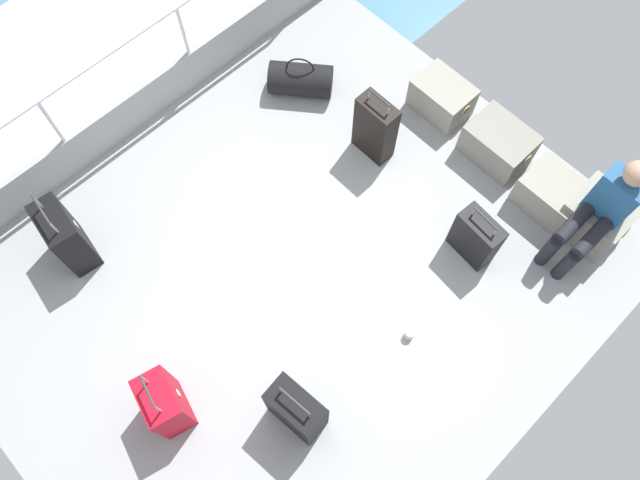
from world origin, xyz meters
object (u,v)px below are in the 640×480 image
(suitcase_0, at_px, (375,128))
(suitcase_1, at_px, (297,410))
(paper_cup, at_px, (410,334))
(cargo_crate_2, at_px, (555,197))
(cargo_crate_1, at_px, (498,144))
(suitcase_3, at_px, (66,236))
(duffel_bag, at_px, (301,80))
(suitcase_4, at_px, (165,404))
(passenger_seated, at_px, (602,211))
(cargo_crate_0, at_px, (442,97))
(suitcase_2, at_px, (476,237))
(cargo_crate_3, at_px, (596,217))

(suitcase_0, distance_m, suitcase_1, 2.54)
(paper_cup, bearing_deg, cargo_crate_2, 87.98)
(cargo_crate_1, xyz_separation_m, suitcase_3, (-1.88, -3.38, 0.15))
(duffel_bag, bearing_deg, suitcase_4, -61.28)
(passenger_seated, xyz_separation_m, paper_cup, (-0.43, -1.68, -0.54))
(cargo_crate_2, height_order, suitcase_4, suitcase_4)
(suitcase_3, bearing_deg, suitcase_1, 10.17)
(cargo_crate_0, relative_size, suitcase_2, 0.92)
(paper_cup, bearing_deg, passenger_seated, 75.67)
(cargo_crate_1, height_order, passenger_seated, passenger_seated)
(cargo_crate_1, relative_size, cargo_crate_3, 1.15)
(suitcase_0, relative_size, suitcase_1, 1.09)
(paper_cup, bearing_deg, suitcase_4, -116.25)
(cargo_crate_0, xyz_separation_m, suitcase_4, (0.46, -3.65, 0.15))
(suitcase_2, distance_m, suitcase_3, 3.42)
(cargo_crate_0, bearing_deg, cargo_crate_2, -3.42)
(cargo_crate_1, height_order, cargo_crate_2, cargo_crate_1)
(duffel_bag, bearing_deg, paper_cup, -23.53)
(suitcase_3, distance_m, suitcase_4, 1.66)
(suitcase_2, xyz_separation_m, paper_cup, (0.16, -0.95, -0.21))
(cargo_crate_0, distance_m, cargo_crate_3, 1.77)
(suitcase_4, bearing_deg, suitcase_2, 75.25)
(duffel_bag, distance_m, paper_cup, 2.65)
(duffel_bag, bearing_deg, cargo_crate_0, 36.92)
(suitcase_2, distance_m, duffel_bag, 2.27)
(suitcase_2, bearing_deg, cargo_crate_3, 57.42)
(cargo_crate_0, bearing_deg, cargo_crate_3, -0.29)
(cargo_crate_1, xyz_separation_m, suitcase_0, (-0.83, -0.78, 0.16))
(cargo_crate_2, xyz_separation_m, suitcase_2, (-0.22, -0.85, 0.09))
(suitcase_2, bearing_deg, suitcase_3, -133.62)
(passenger_seated, xyz_separation_m, suitcase_2, (-0.59, -0.73, -0.33))
(suitcase_4, relative_size, paper_cup, 8.41)
(suitcase_4, bearing_deg, duffel_bag, 118.72)
(cargo_crate_0, distance_m, duffel_bag, 1.36)
(cargo_crate_0, relative_size, paper_cup, 5.75)
(suitcase_1, bearing_deg, suitcase_0, 120.81)
(cargo_crate_2, relative_size, suitcase_3, 0.78)
(cargo_crate_3, relative_size, suitcase_1, 0.74)
(cargo_crate_3, height_order, duffel_bag, duffel_bag)
(passenger_seated, relative_size, duffel_bag, 1.66)
(cargo_crate_1, xyz_separation_m, duffel_bag, (-1.79, -0.80, -0.01))
(cargo_crate_2, bearing_deg, cargo_crate_3, 11.53)
(cargo_crate_1, bearing_deg, suitcase_1, -81.02)
(suitcase_2, bearing_deg, suitcase_0, 174.26)
(suitcase_2, xyz_separation_m, duffel_bag, (-2.27, 0.11, -0.10))
(cargo_crate_3, height_order, suitcase_4, suitcase_4)
(suitcase_1, bearing_deg, cargo_crate_3, 78.65)
(cargo_crate_0, height_order, cargo_crate_2, cargo_crate_2)
(passenger_seated, distance_m, duffel_bag, 2.96)
(duffel_bag, xyz_separation_m, paper_cup, (2.43, -1.06, -0.11))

